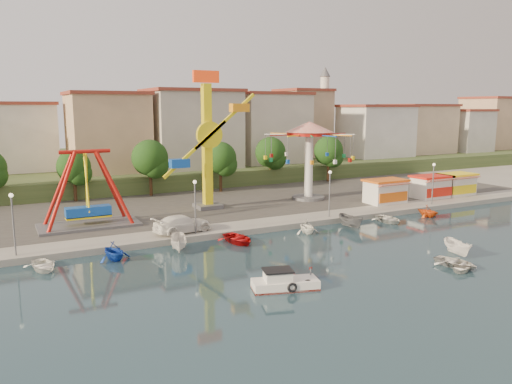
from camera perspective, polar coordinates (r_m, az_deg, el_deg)
ground at (r=42.45m, az=9.83°, el=-8.08°), size 200.00×200.00×0.00m
quay_deck at (r=98.00m, az=-12.68°, el=2.08°), size 200.00×100.00×0.60m
asphalt_pad at (r=67.86m, az=-5.67°, el=-0.76°), size 90.00×28.00×0.01m
hill_terrace at (r=102.67m, az=-13.43°, el=3.06°), size 200.00×60.00×3.00m
pirate_ship_ride at (r=54.09m, az=-18.75°, el=0.17°), size 10.00×5.00×8.00m
kamikaze_tower at (r=60.50m, az=-5.17°, el=5.44°), size 7.95×3.10×16.50m
wave_swinger at (r=66.69m, az=6.10°, el=5.62°), size 11.60×11.60×10.40m
booth_left at (r=66.41m, az=14.57°, el=0.10°), size 5.40×3.78×3.08m
booth_mid at (r=72.07m, az=19.38°, el=0.60°), size 5.40×3.78×3.08m
booth_right at (r=75.64m, az=21.89°, el=0.85°), size 5.40×3.78×3.08m
lamp_post_0 at (r=46.03m, az=-25.96°, el=-3.54°), size 0.14×0.14×5.00m
lamp_post_1 at (r=48.99m, az=-6.96°, el=-1.87°), size 0.14×0.14×5.00m
lamp_post_2 at (r=56.51m, az=8.40°, el=-0.36°), size 0.14×0.14×5.00m
lamp_post_3 at (r=67.07m, az=19.55°, el=0.76°), size 0.14×0.14×5.00m
tree_1 at (r=69.21m, az=-20.11°, el=2.74°), size 4.35×4.35×6.80m
tree_2 at (r=70.68m, az=-12.04°, el=3.84°), size 5.02×5.02×7.85m
tree_3 at (r=72.69m, az=-4.09°, el=3.89°), size 4.68×4.68×7.32m
tree_4 at (r=79.76m, az=1.67°, el=4.56°), size 4.86×4.86×7.60m
tree_5 at (r=83.60m, az=8.29°, el=4.68°), size 4.83×4.83×7.54m
building_1 at (r=83.62m, az=-25.22°, el=4.97°), size 12.33×9.01×8.63m
building_2 at (r=85.67m, az=-16.46°, el=6.45°), size 11.95×9.28×11.23m
building_3 at (r=86.47m, az=-6.97°, el=6.12°), size 12.59×10.50×9.20m
building_4 at (r=95.07m, az=-0.04°, el=6.52°), size 10.75×9.23×9.24m
building_5 at (r=100.30m, az=7.27°, el=7.17°), size 12.77×10.96×11.21m
building_6 at (r=106.24m, az=13.04°, el=7.45°), size 8.23×8.98×12.36m
building_7 at (r=117.91m, az=15.86°, el=6.65°), size 11.59×10.93×8.76m
building_8 at (r=123.50m, az=22.73°, el=7.28°), size 12.84×9.28×12.58m
building_9 at (r=135.85m, az=25.48°, el=6.53°), size 12.95×9.17×9.21m
minaret at (r=105.30m, az=7.81°, el=9.42°), size 2.80×2.80×18.00m
cabin_motorboat at (r=36.16m, az=3.19°, el=-10.39°), size 5.01×3.01×1.66m
rowboat_a at (r=44.08m, az=21.86°, el=-7.48°), size 3.14×3.94×0.73m
rowboat_b at (r=43.24m, az=22.39°, el=-7.93°), size 3.56×3.25×0.60m
skiff at (r=47.38m, az=22.06°, el=-5.91°), size 2.32×3.79×1.37m
van at (r=49.93m, az=-8.41°, el=-3.61°), size 6.25×3.44×1.72m
moored_boat_0 at (r=43.68m, az=-23.16°, el=-7.72°), size 3.03×3.87×0.73m
moored_boat_1 at (r=44.24m, az=-15.94°, el=-6.49°), size 3.43×3.71×1.62m
moored_boat_2 at (r=45.68m, az=-8.79°, el=-5.79°), size 2.55×4.13×1.50m
moored_boat_3 at (r=47.90m, az=-2.05°, el=-5.35°), size 3.40×4.46×0.86m
moored_boat_4 at (r=51.58m, az=5.85°, el=-3.95°), size 2.60×2.95×1.47m
moored_boat_5 at (r=54.83m, az=10.80°, el=-3.29°), size 1.42×3.68×1.41m
moored_boat_6 at (r=58.27m, az=14.89°, el=-2.99°), size 2.85×3.90×0.79m
moored_boat_7 at (r=62.41m, az=19.04°, el=-2.05°), size 2.82×3.13×1.46m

